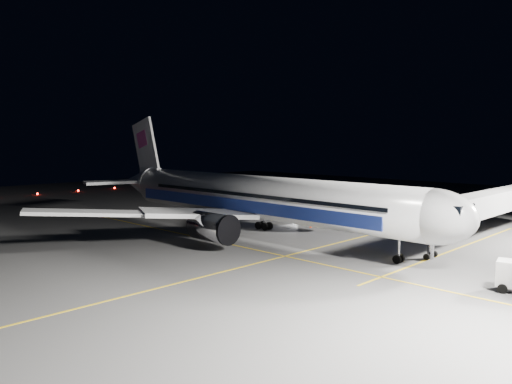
{
  "coord_description": "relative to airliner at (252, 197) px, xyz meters",
  "views": [
    {
      "loc": [
        45.57,
        -46.78,
        12.82
      ],
      "look_at": [
        0.11,
        -0.48,
        6.0
      ],
      "focal_mm": 35.0,
      "sensor_mm": 36.0,
      "label": 1
    }
  ],
  "objects": [
    {
      "name": "ground",
      "position": [
        1.08,
        0.0,
        -5.16
      ],
      "size": [
        200.0,
        200.0,
        0.0
      ],
      "primitive_type": "plane",
      "color": "#4C4C4F",
      "rests_on": "ground"
    },
    {
      "name": "guide_line_main",
      "position": [
        11.08,
        0.0,
        -5.16
      ],
      "size": [
        0.25,
        80.0,
        0.01
      ],
      "primitive_type": "cube",
      "color": "gold",
      "rests_on": "ground"
    },
    {
      "name": "guide_line_cross",
      "position": [
        1.08,
        -6.0,
        -5.16
      ],
      "size": [
        70.0,
        0.25,
        0.01
      ],
      "primitive_type": "cube",
      "color": "gold",
      "rests_on": "ground"
    },
    {
      "name": "guide_line_side",
      "position": [
        23.08,
        10.0,
        -5.16
      ],
      "size": [
        0.25,
        40.0,
        0.01
      ],
      "primitive_type": "cube",
      "color": "gold",
      "rests_on": "ground"
    },
    {
      "name": "airliner",
      "position": [
        0.0,
        0.0,
        0.0
      ],
      "size": [
        61.48,
        54.22,
        16.64
      ],
      "color": "silver",
      "rests_on": "ground"
    },
    {
      "name": "jet_bridge",
      "position": [
        23.08,
        18.06,
        -0.58
      ],
      "size": [
        3.6,
        34.4,
        6.3
      ],
      "color": "#B2B2B7",
      "rests_on": "ground"
    },
    {
      "name": "taxiway_lights",
      "position": [
        -70.92,
        0.0,
        -4.94
      ],
      "size": [
        0.44,
        60.44,
        0.44
      ],
      "color": "#FF140A",
      "rests_on": "ground"
    },
    {
      "name": "baggage_tug",
      "position": [
        -2.09,
        13.26,
        -4.35
      ],
      "size": [
        2.74,
        2.36,
        1.77
      ],
      "rotation": [
        0.0,
        0.0,
        0.19
      ],
      "color": "black",
      "rests_on": "ground"
    },
    {
      "name": "safety_cone_a",
      "position": [
        1.92,
        10.17,
        -4.9
      ],
      "size": [
        0.35,
        0.35,
        0.52
      ],
      "primitive_type": "cone",
      "color": "#F63B0A",
      "rests_on": "ground"
    },
    {
      "name": "safety_cone_b",
      "position": [
        4.95,
        11.61,
        -4.86
      ],
      "size": [
        0.4,
        0.4,
        0.61
      ],
      "primitive_type": "cone",
      "color": "#F63B0A",
      "rests_on": "ground"
    },
    {
      "name": "safety_cone_c",
      "position": [
        4.37,
        12.19,
        -4.89
      ],
      "size": [
        0.36,
        0.36,
        0.54
      ],
      "primitive_type": "cone",
      "color": "#F63B0A",
      "rests_on": "ground"
    }
  ]
}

